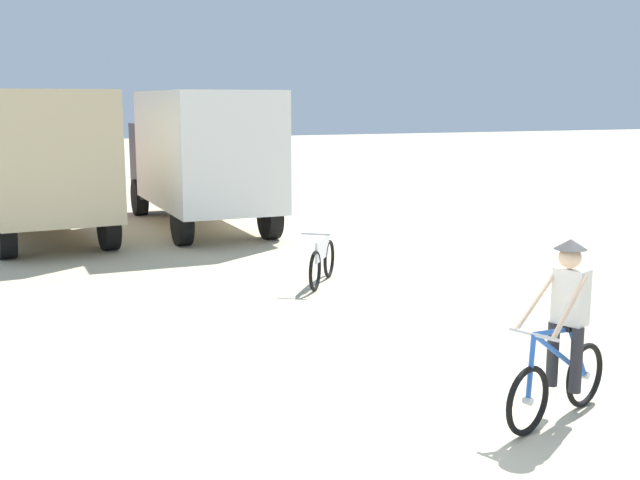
{
  "coord_description": "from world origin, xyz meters",
  "views": [
    {
      "loc": [
        -4.17,
        -6.46,
        3.15
      ],
      "look_at": [
        0.21,
        4.23,
        1.1
      ],
      "focal_mm": 44.57,
      "sensor_mm": 36.0,
      "label": 1
    }
  ],
  "objects_px": {
    "cyclist_orange_shirt": "(563,337)",
    "bicycle_spare": "(322,261)",
    "box_truck_tan_camper": "(38,156)",
    "box_truck_white_box": "(200,152)"
  },
  "relations": [
    {
      "from": "cyclist_orange_shirt",
      "to": "bicycle_spare",
      "type": "relative_size",
      "value": 1.26
    },
    {
      "from": "box_truck_tan_camper",
      "to": "bicycle_spare",
      "type": "xyz_separation_m",
      "value": [
        4.19,
        -6.82,
        -1.48
      ]
    },
    {
      "from": "box_truck_tan_camper",
      "to": "box_truck_white_box",
      "type": "relative_size",
      "value": 1.02
    },
    {
      "from": "box_truck_tan_camper",
      "to": "bicycle_spare",
      "type": "bearing_deg",
      "value": -58.44
    },
    {
      "from": "cyclist_orange_shirt",
      "to": "bicycle_spare",
      "type": "height_order",
      "value": "cyclist_orange_shirt"
    },
    {
      "from": "box_truck_white_box",
      "to": "cyclist_orange_shirt",
      "type": "xyz_separation_m",
      "value": [
        0.38,
        -13.21,
        -1.03
      ]
    },
    {
      "from": "box_truck_white_box",
      "to": "bicycle_spare",
      "type": "distance_m",
      "value": 7.04
    },
    {
      "from": "box_truck_tan_camper",
      "to": "bicycle_spare",
      "type": "relative_size",
      "value": 4.81
    },
    {
      "from": "box_truck_white_box",
      "to": "bicycle_spare",
      "type": "bearing_deg",
      "value": -86.43
    },
    {
      "from": "box_truck_tan_camper",
      "to": "bicycle_spare",
      "type": "distance_m",
      "value": 8.14
    }
  ]
}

